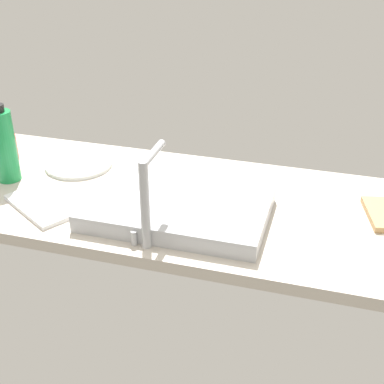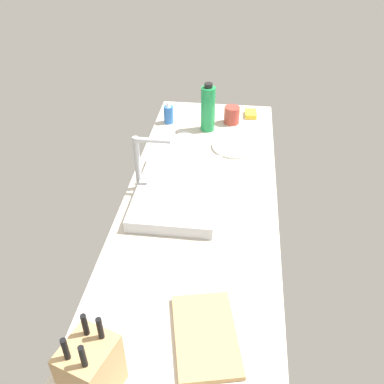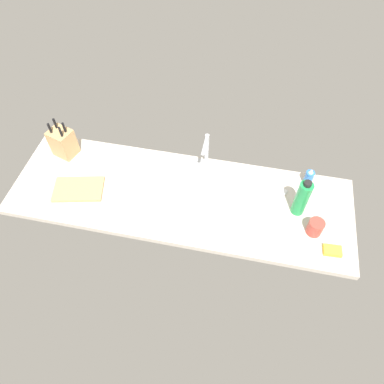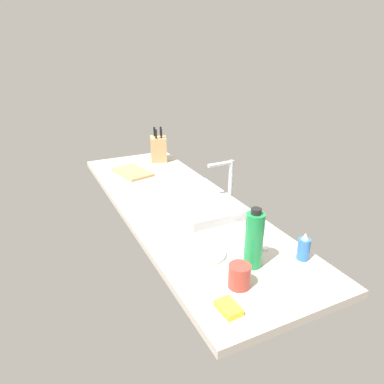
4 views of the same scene
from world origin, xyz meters
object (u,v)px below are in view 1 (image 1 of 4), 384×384
Objects in this scene: faucet at (147,194)px; dish_towel at (43,205)px; sink_basin at (178,208)px; dinner_plate at (79,164)px; coffee_mug at (5,148)px; water_bottle at (4,145)px; dish_sponge at (0,143)px.

faucet reaches higher than dish_towel.
sink_basin reaches higher than dish_towel.
coffee_mug is at bearing 6.44° from dinner_plate.
sink_basin is at bearing 164.53° from coffee_mug.
dish_towel is at bearing 138.67° from coffee_mug.
water_bottle is 1.12× the size of dinner_plate.
coffee_mug reaches higher than sink_basin.
coffee_mug reaches higher than dish_towel.
water_bottle is 1.04× the size of dish_towel.
dish_sponge is (35.05, -7.21, 0.60)cm from dinner_plate.
dinner_plate is 2.47× the size of coffee_mug.
dish_sponge is at bearing -47.00° from coffee_mug.
faucet is 59.20cm from water_bottle.
coffee_mug is (63.93, -33.50, -10.13)cm from faucet.
sink_basin is 2.07× the size of faucet.
water_bottle is (55.07, -21.54, -2.90)cm from faucet.
water_bottle is at bearing 41.53° from dinner_plate.
water_bottle is at bearing 126.52° from coffee_mug.
dinner_plate is 0.93× the size of dish_towel.
faucet is at bearing 158.64° from water_bottle.
dinner_plate is 2.47× the size of dish_sponge.
dish_sponge is at bearing -50.36° from water_bottle.
dinner_plate is (-16.77, -14.85, -11.14)cm from water_bottle.
dish_towel is at bearing -14.01° from faucet.
coffee_mug is (8.86, -11.96, -7.24)cm from water_bottle.
sink_basin is at bearing -171.46° from dish_towel.
dinner_plate is (41.58, -21.49, -1.87)cm from sink_basin.
coffee_mug is at bearing -53.48° from water_bottle.
water_bottle is (58.34, -6.63, 9.27)cm from sink_basin.
dish_towel is at bearing 146.58° from water_bottle.
water_bottle is 2.77× the size of coffee_mug.
dish_towel is (39.35, 5.91, -1.87)cm from sink_basin.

